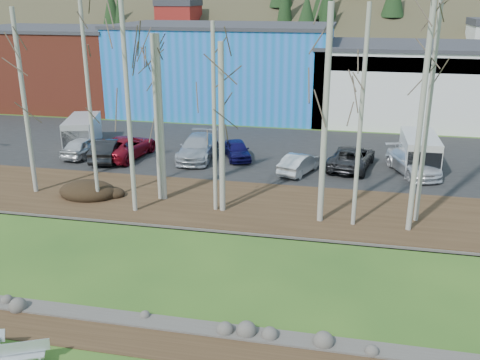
% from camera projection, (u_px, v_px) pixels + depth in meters
% --- Properties ---
extents(dirt_strip, '(80.00, 1.80, 0.03)m').
position_uv_depth(dirt_strip, '(145.00, 340.00, 17.83)').
color(dirt_strip, '#382616').
rests_on(dirt_strip, ground).
extents(near_bank_rocks, '(80.00, 0.80, 0.50)m').
position_uv_depth(near_bank_rocks, '(155.00, 323.00, 18.76)').
color(near_bank_rocks, '#47423D').
rests_on(near_bank_rocks, ground).
extents(river, '(80.00, 8.00, 0.90)m').
position_uv_depth(river, '(190.00, 268.00, 22.55)').
color(river, '#101E2F').
rests_on(river, ground).
extents(far_bank_rocks, '(80.00, 0.80, 0.46)m').
position_uv_depth(far_bank_rocks, '(214.00, 229.00, 26.34)').
color(far_bank_rocks, '#47423D').
rests_on(far_bank_rocks, ground).
extents(far_bank, '(80.00, 7.00, 0.15)m').
position_uv_depth(far_bank, '(228.00, 204.00, 29.27)').
color(far_bank, '#382616').
rests_on(far_bank, ground).
extents(parking_lot, '(80.00, 14.00, 0.14)m').
position_uv_depth(parking_lot, '(261.00, 152.00, 38.98)').
color(parking_lot, black).
rests_on(parking_lot, ground).
extents(building_brick, '(16.32, 12.24, 7.80)m').
position_uv_depth(building_brick, '(56.00, 66.00, 55.32)').
color(building_brick, maroon).
rests_on(building_brick, ground).
extents(building_blue, '(20.40, 12.24, 8.30)m').
position_uv_depth(building_blue, '(225.00, 68.00, 51.74)').
color(building_blue, blue).
rests_on(building_blue, ground).
extents(building_white, '(18.36, 12.24, 6.80)m').
position_uv_depth(building_white, '(418.00, 82.00, 48.47)').
color(building_white, silver).
rests_on(building_white, ground).
extents(bench_intact, '(1.69, 1.13, 0.82)m').
position_uv_depth(bench_intact, '(19.00, 356.00, 16.44)').
color(bench_intact, silver).
rests_on(bench_intact, ground).
extents(dirt_mound, '(3.30, 2.33, 0.65)m').
position_uv_depth(dirt_mound, '(88.00, 190.00, 30.12)').
color(dirt_mound, black).
rests_on(dirt_mound, far_bank).
extents(birch_0, '(0.25, 0.25, 10.19)m').
position_uv_depth(birch_0, '(25.00, 104.00, 29.28)').
color(birch_0, '#B4AFA2').
rests_on(birch_0, far_bank).
extents(birch_1, '(0.20, 0.20, 11.60)m').
position_uv_depth(birch_1, '(89.00, 96.00, 27.57)').
color(birch_1, '#B4AFA2').
rests_on(birch_1, far_bank).
extents(birch_2, '(0.27, 0.27, 8.94)m').
position_uv_depth(birch_2, '(161.00, 120.00, 28.35)').
color(birch_2, '#B4AFA2').
rests_on(birch_2, far_bank).
extents(birch_3, '(0.23, 0.23, 11.61)m').
position_uv_depth(birch_3, '(128.00, 101.00, 26.32)').
color(birch_3, '#B4AFA2').
rests_on(birch_3, far_bank).
extents(birch_4, '(0.29, 0.29, 8.67)m').
position_uv_depth(birch_4, '(222.00, 130.00, 26.84)').
color(birch_4, '#B4AFA2').
rests_on(birch_4, far_bank).
extents(birch_5, '(0.20, 0.20, 9.61)m').
position_uv_depth(birch_5, '(214.00, 120.00, 26.78)').
color(birch_5, '#B4AFA2').
rests_on(birch_5, far_bank).
extents(birch_6, '(0.21, 0.21, 10.49)m').
position_uv_depth(birch_6, '(361.00, 120.00, 24.79)').
color(birch_6, '#B4AFA2').
rests_on(birch_6, far_bank).
extents(birch_7, '(0.26, 0.26, 11.81)m').
position_uv_depth(birch_7, '(422.00, 109.00, 23.98)').
color(birch_7, '#B4AFA2').
rests_on(birch_7, far_bank).
extents(birch_8, '(0.29, 0.29, 10.51)m').
position_uv_depth(birch_8, '(325.00, 118.00, 25.23)').
color(birch_8, '#B4AFA2').
rests_on(birch_8, far_bank).
extents(birch_9, '(0.23, 0.23, 11.79)m').
position_uv_depth(birch_9, '(429.00, 105.00, 25.04)').
color(birch_9, '#B4AFA2').
rests_on(birch_9, far_bank).
extents(birch_10, '(0.27, 0.27, 8.94)m').
position_uv_depth(birch_10, '(157.00, 120.00, 28.39)').
color(birch_10, '#B4AFA2').
rests_on(birch_10, far_bank).
extents(car_0, '(1.73, 4.03, 1.36)m').
position_uv_depth(car_0, '(82.00, 147.00, 37.49)').
color(car_0, silver).
rests_on(car_0, parking_lot).
extents(car_1, '(2.40, 4.79, 1.51)m').
position_uv_depth(car_1, '(108.00, 149.00, 36.61)').
color(car_1, black).
rests_on(car_1, parking_lot).
extents(car_2, '(3.15, 5.73, 1.52)m').
position_uv_depth(car_2, '(126.00, 147.00, 37.19)').
color(car_2, maroon).
rests_on(car_2, parking_lot).
extents(car_3, '(2.59, 5.62, 1.59)m').
position_uv_depth(car_3, '(198.00, 147.00, 36.90)').
color(car_3, '#ADB0B7').
rests_on(car_3, parking_lot).
extents(car_4, '(2.81, 4.02, 1.27)m').
position_uv_depth(car_4, '(237.00, 150.00, 36.93)').
color(car_4, '#120F4D').
rests_on(car_4, parking_lot).
extents(car_5, '(2.57, 4.08, 1.27)m').
position_uv_depth(car_5, '(300.00, 163.00, 33.95)').
color(car_5, silver).
rests_on(car_5, parking_lot).
extents(car_6, '(3.33, 5.61, 1.46)m').
position_uv_depth(car_6, '(352.00, 157.00, 34.93)').
color(car_6, '#2B2B2E').
rests_on(car_6, parking_lot).
extents(car_7, '(3.66, 5.42, 1.46)m').
position_uv_depth(car_7, '(413.00, 162.00, 33.83)').
color(car_7, silver).
rests_on(car_7, parking_lot).
extents(van_white, '(2.17, 5.05, 2.20)m').
position_uv_depth(van_white, '(420.00, 153.00, 34.56)').
color(van_white, silver).
rests_on(van_white, parking_lot).
extents(van_grey, '(3.29, 5.19, 2.11)m').
position_uv_depth(van_grey, '(82.00, 132.00, 39.83)').
color(van_grey, '#B6B8BB').
rests_on(van_grey, parking_lot).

